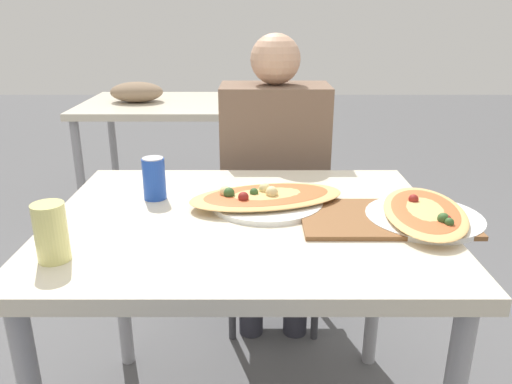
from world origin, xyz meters
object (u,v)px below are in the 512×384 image
at_px(pizza_main, 266,198).
at_px(drink_glass, 51,232).
at_px(dining_table, 245,245).
at_px(soda_can, 154,178).
at_px(person_seated, 274,165).
at_px(pizza_second, 424,214).
at_px(chair_far_seated, 273,205).

distance_m(pizza_main, drink_glass, 0.59).
xyz_separation_m(dining_table, soda_can, (-0.27, 0.14, 0.15)).
height_order(person_seated, pizza_second, person_seated).
bearing_deg(soda_can, dining_table, -26.99).
bearing_deg(chair_far_seated, pizza_main, 86.22).
bearing_deg(drink_glass, pizza_main, 35.41).
bearing_deg(person_seated, drink_glass, 59.53).
bearing_deg(soda_can, person_seated, 53.27).
height_order(drink_glass, pizza_second, drink_glass).
height_order(pizza_main, drink_glass, drink_glass).
bearing_deg(pizza_main, dining_table, -123.80).
bearing_deg(chair_far_seated, person_seated, 90.00).
distance_m(pizza_main, soda_can, 0.33).
relative_size(dining_table, pizza_second, 2.52).
bearing_deg(pizza_main, soda_can, 171.37).
bearing_deg(drink_glass, dining_table, 31.04).
bearing_deg(pizza_second, pizza_main, 164.45).
relative_size(dining_table, person_seated, 0.86).
height_order(person_seated, drink_glass, person_seated).
relative_size(dining_table, pizza_main, 2.16).
xyz_separation_m(soda_can, drink_glass, (-0.15, -0.39, 0.00)).
xyz_separation_m(person_seated, pizza_second, (0.37, -0.66, 0.07)).
relative_size(chair_far_seated, person_seated, 0.72).
relative_size(dining_table, soda_can, 8.38).
bearing_deg(dining_table, pizza_second, -3.48).
bearing_deg(pizza_second, drink_glass, -165.99).
distance_m(dining_table, person_seated, 0.64).
distance_m(pizza_main, pizza_second, 0.43).
bearing_deg(soda_can, drink_glass, -111.14).
relative_size(dining_table, drink_glass, 7.85).
xyz_separation_m(drink_glass, pizza_second, (0.89, 0.22, -0.05)).
xyz_separation_m(pizza_main, soda_can, (-0.33, 0.05, 0.04)).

